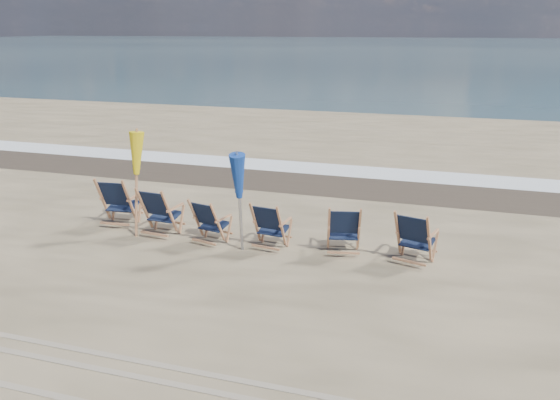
% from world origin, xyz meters
% --- Properties ---
extents(ocean, '(400.00, 400.00, 0.00)m').
position_xyz_m(ocean, '(0.00, 128.00, 0.00)').
color(ocean, '#36525A').
rests_on(ocean, ground).
extents(surf_foam, '(200.00, 1.40, 0.01)m').
position_xyz_m(surf_foam, '(0.00, 8.30, 0.00)').
color(surf_foam, silver).
rests_on(surf_foam, ground).
extents(wet_sand_strip, '(200.00, 2.60, 0.00)m').
position_xyz_m(wet_sand_strip, '(0.00, 6.80, 0.00)').
color(wet_sand_strip, '#42362A').
rests_on(wet_sand_strip, ground).
extents(tire_tracks, '(80.00, 1.30, 0.01)m').
position_xyz_m(tire_tracks, '(0.00, -2.80, 0.01)').
color(tire_tracks, gray).
rests_on(tire_tracks, ground).
extents(beach_chair_0, '(0.78, 0.86, 1.12)m').
position_xyz_m(beach_chair_0, '(-3.30, 2.11, 0.56)').
color(beach_chair_0, '#111A32').
rests_on(beach_chair_0, ground).
extents(beach_chair_1, '(0.76, 0.84, 1.08)m').
position_xyz_m(beach_chair_1, '(-2.19, 1.77, 0.54)').
color(beach_chair_1, '#111A32').
rests_on(beach_chair_1, ground).
extents(beach_chair_2, '(0.75, 0.81, 0.95)m').
position_xyz_m(beach_chair_2, '(-1.09, 1.65, 0.48)').
color(beach_chair_2, '#111A32').
rests_on(beach_chair_2, ground).
extents(beach_chair_3, '(0.71, 0.78, 0.98)m').
position_xyz_m(beach_chair_3, '(0.16, 1.76, 0.49)').
color(beach_chair_3, '#111A32').
rests_on(beach_chair_3, ground).
extents(beach_chair_4, '(0.78, 0.84, 1.00)m').
position_xyz_m(beach_chair_4, '(1.59, 2.02, 0.50)').
color(beach_chair_4, '#111A32').
rests_on(beach_chair_4, ground).
extents(beach_chair_5, '(0.84, 0.90, 1.04)m').
position_xyz_m(beach_chair_5, '(2.86, 1.82, 0.52)').
color(beach_chair_5, '#111A32').
rests_on(beach_chair_5, ground).
extents(umbrella_yellow, '(0.30, 0.30, 2.13)m').
position_xyz_m(umbrella_yellow, '(-2.90, 1.78, 1.61)').
color(umbrella_yellow, '#B1764F').
rests_on(umbrella_yellow, ground).
extents(umbrella_blue, '(0.30, 0.30, 1.97)m').
position_xyz_m(umbrella_blue, '(-0.56, 1.50, 1.46)').
color(umbrella_blue, '#A5A5AD').
rests_on(umbrella_blue, ground).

